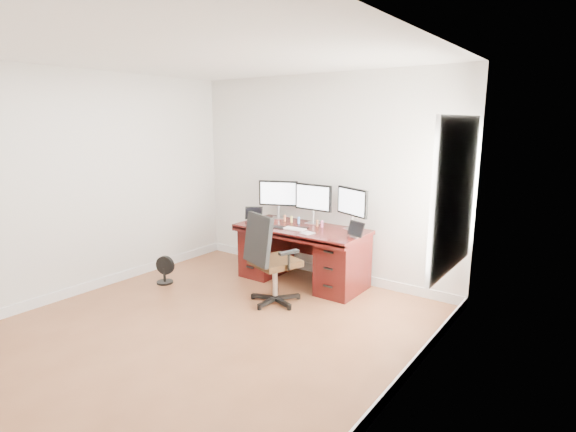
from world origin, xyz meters
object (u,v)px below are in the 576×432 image
Objects in this scene: office_chair at (271,274)px; keyboard at (295,229)px; desk at (303,253)px; floor_fan at (164,270)px; monitor_center at (313,199)px.

office_chair reaches higher than keyboard.
desk is 1.83m from floor_fan.
office_chair is 0.75m from keyboard.
office_chair is at bearing -83.65° from keyboard.
monitor_center is (1.44, 1.35, 0.91)m from floor_fan.
keyboard reaches higher than desk.
floor_fan is at bearing -142.24° from desk.
office_chair is at bearing -82.50° from desk.
monitor_center is 0.53m from keyboard.
floor_fan is 1.29× the size of keyboard.
monitor_center reaches higher than floor_fan.
office_chair is at bearing -83.53° from monitor_center.
office_chair is (0.11, -0.81, -0.05)m from desk.
office_chair is 3.80× the size of keyboard.
keyboard reaches higher than floor_fan.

